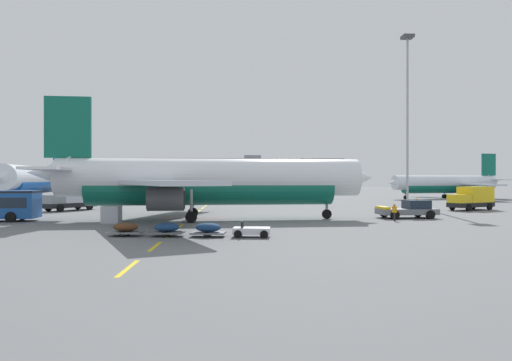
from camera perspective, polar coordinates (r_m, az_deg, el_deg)
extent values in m
plane|color=slate|center=(68.09, 12.12, -3.34)|extent=(400.00, 400.00, 0.00)
cube|color=yellow|center=(21.79, -15.91, -10.63)|extent=(0.24, 4.00, 0.01)
cube|color=yellow|center=(28.36, -12.65, -8.13)|extent=(0.24, 4.00, 0.01)
cube|color=yellow|center=(34.31, -10.82, -6.70)|extent=(0.24, 4.00, 0.01)
cube|color=yellow|center=(40.00, -9.59, -5.73)|extent=(0.24, 4.00, 0.01)
cube|color=yellow|center=(47.23, -8.47, -4.84)|extent=(0.24, 4.00, 0.01)
cube|color=yellow|center=(53.17, -7.78, -4.29)|extent=(0.24, 4.00, 0.01)
cube|color=yellow|center=(59.32, -7.21, -3.84)|extent=(0.24, 4.00, 0.01)
cube|color=yellow|center=(65.42, -6.75, -3.47)|extent=(0.24, 4.00, 0.01)
cube|color=yellow|center=(71.05, -6.40, -3.19)|extent=(0.24, 4.00, 0.01)
cube|color=yellow|center=(77.62, -6.06, -2.92)|extent=(0.24, 4.00, 0.01)
cube|color=yellow|center=(84.14, -5.77, -2.68)|extent=(0.24, 4.00, 0.01)
cube|color=yellow|center=(91.26, -5.50, -2.47)|extent=(0.24, 4.00, 0.01)
cube|color=yellow|center=(98.22, -5.27, -2.29)|extent=(0.24, 4.00, 0.01)
cube|color=yellow|center=(103.75, -5.12, -2.16)|extent=(0.24, 4.00, 0.01)
cube|color=yellow|center=(109.25, -4.98, -2.05)|extent=(0.24, 4.00, 0.01)
cube|color=#B21414|center=(48.24, -8.34, -4.74)|extent=(8.00, 0.40, 0.01)
cylinder|color=white|center=(45.67, -5.60, 0.39)|extent=(30.29, 5.94, 3.80)
cylinder|color=#0F604C|center=(45.68, -5.59, -0.93)|extent=(24.69, 5.24, 3.50)
cone|color=white|center=(48.30, 12.56, 0.37)|extent=(3.76, 3.96, 3.72)
cone|color=white|center=(48.10, -24.71, 0.93)|extent=(4.42, 3.52, 3.23)
cube|color=#192333|center=(47.97, 11.37, 1.16)|extent=(1.80, 2.96, 0.60)
cube|color=#0F604C|center=(47.85, -22.71, 6.25)|extent=(4.41, 0.67, 6.00)
cube|color=white|center=(50.85, -22.46, 1.20)|extent=(3.65, 6.61, 0.24)
cube|color=white|center=(44.73, -24.72, 1.36)|extent=(3.65, 6.61, 0.24)
cube|color=#B7BCC6|center=(54.27, -9.93, -0.17)|extent=(9.09, 17.66, 0.36)
cube|color=#B7BCC6|center=(37.31, -11.52, -0.27)|extent=(11.15, 17.51, 0.36)
cylinder|color=#4C4F54|center=(51.31, -10.30, -1.80)|extent=(3.34, 2.32, 2.10)
cylinder|color=black|center=(51.23, -8.51, -1.80)|extent=(0.25, 1.79, 1.79)
cylinder|color=#4C4F54|center=(40.35, -11.35, -2.31)|extent=(3.34, 2.32, 2.10)
cylinder|color=black|center=(40.24, -9.08, -2.31)|extent=(0.25, 1.79, 1.79)
cylinder|color=gray|center=(47.42, 8.95, -2.62)|extent=(0.28, 0.28, 2.67)
cylinder|color=black|center=(47.50, 8.95, -4.22)|extent=(1.01, 0.35, 0.99)
cylinder|color=gray|center=(48.33, -8.01, -2.53)|extent=(0.28, 0.28, 2.61)
cylinder|color=black|center=(48.76, -8.00, -4.04)|extent=(1.12, 0.43, 1.10)
cylinder|color=black|center=(48.06, -8.02, -4.10)|extent=(1.12, 0.43, 1.10)
cylinder|color=gray|center=(43.14, -8.20, -2.84)|extent=(0.28, 0.28, 2.61)
cylinder|color=black|center=(43.58, -8.19, -4.54)|extent=(1.12, 0.43, 1.10)
cylinder|color=black|center=(42.88, -8.22, -4.61)|extent=(1.12, 0.43, 1.10)
cube|color=slate|center=(50.49, 18.54, -3.74)|extent=(6.18, 3.21, 0.60)
cube|color=#192333|center=(50.91, 19.64, -2.86)|extent=(2.54, 2.29, 0.90)
cube|color=yellow|center=(49.41, 15.75, -3.33)|extent=(0.87, 2.56, 0.24)
sphere|color=orange|center=(50.88, 19.64, -2.24)|extent=(0.16, 0.16, 0.16)
cylinder|color=black|center=(48.45, 17.17, -4.19)|extent=(0.93, 0.46, 0.90)
cylinder|color=black|center=(51.02, 15.91, -3.98)|extent=(0.93, 0.46, 0.90)
cylinder|color=black|center=(50.10, 21.21, -4.05)|extent=(0.93, 0.46, 0.90)
cylinder|color=black|center=(52.59, 19.80, -3.86)|extent=(0.93, 0.46, 0.90)
cylinder|color=silver|center=(91.21, -26.12, 0.35)|extent=(8.14, 31.78, 3.98)
cylinder|color=#0F479E|center=(91.21, -26.12, -0.34)|extent=(7.04, 25.92, 3.66)
cone|color=silver|center=(76.19, -29.42, 0.40)|extent=(4.35, 4.15, 3.90)
cone|color=silver|center=(107.15, -23.67, 0.57)|extent=(3.94, 4.81, 3.38)
cube|color=#192333|center=(77.23, -29.14, 0.92)|extent=(3.18, 2.06, 0.63)
cube|color=#0F479E|center=(105.52, -23.90, 3.10)|extent=(0.99, 4.62, 6.28)
cube|color=silver|center=(105.34, -22.04, 0.75)|extent=(7.09, 4.21, 0.25)
cube|color=silver|center=(106.94, -25.55, 0.73)|extent=(7.09, 4.21, 0.25)
cube|color=#B7BCC6|center=(93.24, -20.14, 0.04)|extent=(18.46, 8.52, 0.38)
cylinder|color=#4C4F54|center=(94.01, -22.01, -0.89)|extent=(2.63, 3.61, 2.20)
cylinder|color=black|center=(92.37, -22.23, -0.90)|extent=(1.87, 0.37, 1.87)
cylinder|color=#4C4F54|center=(97.07, -28.68, -0.86)|extent=(2.63, 3.61, 2.20)
cylinder|color=black|center=(95.48, -29.00, -0.87)|extent=(1.87, 0.37, 1.87)
cylinder|color=gray|center=(79.33, -28.62, -1.48)|extent=(0.29, 0.29, 2.79)
cylinder|color=black|center=(79.38, -28.62, -2.49)|extent=(0.43, 1.07, 1.04)
cylinder|color=gray|center=(92.54, -24.14, -1.24)|extent=(0.29, 0.29, 2.73)
cylinder|color=black|center=(92.49, -23.92, -2.09)|extent=(0.52, 1.19, 1.15)
cylinder|color=black|center=(92.67, -24.36, -2.08)|extent=(0.52, 1.19, 1.15)
cylinder|color=gray|center=(94.02, -27.36, -1.22)|extent=(0.29, 0.29, 2.73)
cylinder|color=black|center=(93.95, -27.14, -2.06)|extent=(0.52, 1.19, 1.15)
cylinder|color=black|center=(94.17, -27.57, -2.05)|extent=(0.52, 1.19, 1.15)
cylinder|color=silver|center=(104.64, 22.79, -0.25)|extent=(24.42, 8.34, 3.07)
cylinder|color=#0F604C|center=(104.65, 22.79, -0.71)|extent=(19.95, 7.10, 2.83)
cone|color=silver|center=(97.66, 17.14, -0.27)|extent=(3.42, 3.56, 3.01)
cone|color=silver|center=(112.90, 27.91, -0.03)|extent=(3.89, 3.29, 2.61)
cube|color=#192333|center=(98.11, 17.56, 0.05)|extent=(1.77, 2.53, 0.49)
cube|color=#0F604C|center=(111.99, 27.38, 1.80)|extent=(3.54, 1.06, 4.85)
cube|color=silver|center=(110.43, 28.50, 0.08)|extent=(3.66, 5.62, 0.19)
cube|color=silver|center=(114.24, 26.71, 0.09)|extent=(3.66, 5.62, 0.19)
cube|color=#B7BCC6|center=(101.41, 26.61, -0.48)|extent=(5.44, 14.10, 0.29)
cube|color=#B7BCC6|center=(112.06, 21.94, -0.42)|extent=(10.57, 13.72, 0.29)
cylinder|color=#4C4F54|center=(103.33, 25.77, -1.12)|extent=(2.90, 2.22, 1.70)
cylinder|color=black|center=(102.49, 25.22, -1.13)|extent=(0.41, 1.43, 1.44)
cylinder|color=#4C4F54|center=(110.22, 22.75, -1.04)|extent=(2.90, 2.22, 1.70)
cylinder|color=black|center=(109.43, 22.21, -1.05)|extent=(0.41, 1.43, 1.44)
cylinder|color=gray|center=(99.07, 18.39, -1.42)|extent=(0.23, 0.23, 2.16)
cylinder|color=black|center=(99.10, 18.39, -2.04)|extent=(0.83, 0.40, 0.80)
cylinder|color=gray|center=(104.03, 24.21, -1.34)|extent=(0.23, 0.23, 2.11)
cylinder|color=black|center=(103.84, 24.31, -1.92)|extent=(0.93, 0.47, 0.89)
cylinder|color=black|center=(104.28, 24.11, -1.92)|extent=(0.93, 0.47, 0.89)
cylinder|color=gray|center=(107.32, 22.79, -1.30)|extent=(0.23, 0.23, 2.11)
cylinder|color=black|center=(107.13, 22.88, -1.86)|extent=(0.93, 0.47, 0.89)
cylinder|color=black|center=(107.58, 22.69, -1.85)|extent=(0.93, 0.47, 0.89)
cylinder|color=black|center=(51.48, -27.47, -3.89)|extent=(1.02, 0.38, 1.00)
cylinder|color=black|center=(48.98, -28.63, -4.09)|extent=(1.02, 0.38, 1.00)
cube|color=black|center=(64.37, -22.55, -2.88)|extent=(5.82, 7.18, 0.60)
cube|color=gray|center=(62.97, -24.24, -2.17)|extent=(3.23, 3.25, 1.10)
cube|color=#192333|center=(62.31, -25.10, -2.11)|extent=(1.64, 1.09, 0.64)
cube|color=#B7BCC6|center=(64.90, -21.86, -1.66)|extent=(4.60, 5.30, 2.10)
cylinder|color=black|center=(62.09, -23.54, -3.23)|extent=(0.76, 0.96, 0.96)
cylinder|color=black|center=(64.05, -24.80, -3.13)|extent=(0.76, 0.96, 0.96)
cylinder|color=black|center=(64.81, -20.33, -3.09)|extent=(0.76, 0.96, 0.96)
cylinder|color=black|center=(66.69, -21.63, -3.00)|extent=(0.76, 0.96, 0.96)
cube|color=black|center=(66.93, 25.57, -2.77)|extent=(7.31, 5.39, 0.60)
cube|color=yellow|center=(65.00, 24.42, -2.10)|extent=(3.18, 3.15, 1.10)
cube|color=#192333|center=(64.06, 23.83, -2.05)|extent=(0.95, 1.73, 0.64)
cube|color=yellow|center=(67.69, 26.04, -1.59)|extent=(5.33, 4.34, 2.10)
cylinder|color=black|center=(64.42, 25.33, -3.11)|extent=(0.98, 0.70, 0.96)
cylinder|color=black|center=(65.81, 23.60, -3.04)|extent=(0.98, 0.70, 0.96)
cylinder|color=black|center=(68.15, 27.47, -2.94)|extent=(0.98, 0.70, 0.96)
cylinder|color=black|center=(69.47, 25.79, -2.88)|extent=(0.98, 0.70, 0.96)
cube|color=silver|center=(32.05, -0.56, -6.36)|extent=(2.73, 1.65, 0.44)
cube|color=black|center=(32.05, -1.73, -5.64)|extent=(0.23, 1.13, 0.56)
cylinder|color=black|center=(32.71, 1.12, -6.55)|extent=(0.58, 0.23, 0.56)
cylinder|color=black|center=(31.32, 1.02, -6.84)|extent=(0.58, 0.23, 0.56)
cylinder|color=black|center=(32.83, -2.07, -6.52)|extent=(0.58, 0.23, 0.56)
cylinder|color=black|center=(31.45, -2.32, -6.81)|extent=(0.58, 0.23, 0.56)
cube|color=slate|center=(32.42, -6.07, -6.60)|extent=(2.54, 1.73, 0.12)
ellipsoid|color=navy|center=(32.38, -6.07, -5.94)|extent=(1.93, 1.38, 0.64)
cylinder|color=black|center=(33.09, -5.88, -6.57)|extent=(0.45, 0.18, 0.44)
cylinder|color=black|center=(31.77, -6.27, -6.85)|extent=(0.45, 0.18, 0.44)
cube|color=slate|center=(33.05, -11.24, -6.48)|extent=(2.54, 1.73, 0.12)
ellipsoid|color=navy|center=(33.01, -11.24, -5.82)|extent=(1.93, 1.38, 0.64)
cylinder|color=black|center=(33.70, -10.95, -6.45)|extent=(0.45, 0.18, 0.44)
cylinder|color=black|center=(32.41, -11.55, -6.72)|extent=(0.45, 0.18, 0.44)
cube|color=slate|center=(33.92, -16.18, -6.31)|extent=(2.54, 1.73, 0.12)
ellipsoid|color=#4C2D19|center=(33.88, -16.18, -5.67)|extent=(1.93, 1.38, 0.64)
cylinder|color=black|center=(34.56, -15.80, -6.29)|extent=(0.45, 0.18, 0.44)
cylinder|color=black|center=(33.30, -16.57, -6.54)|extent=(0.45, 0.18, 0.44)
cylinder|color=#232328|center=(46.58, 17.12, -4.41)|extent=(0.16, 0.16, 0.82)
cylinder|color=#232328|center=(46.81, 17.14, -4.39)|extent=(0.16, 0.16, 0.82)
cube|color=orange|center=(46.65, 17.13, -3.52)|extent=(0.37, 0.53, 0.62)
cube|color=silver|center=(46.64, 17.13, -3.48)|extent=(0.38, 0.54, 0.06)
sphere|color=#8C664C|center=(46.62, 17.13, -3.00)|extent=(0.22, 0.22, 0.22)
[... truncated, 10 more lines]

